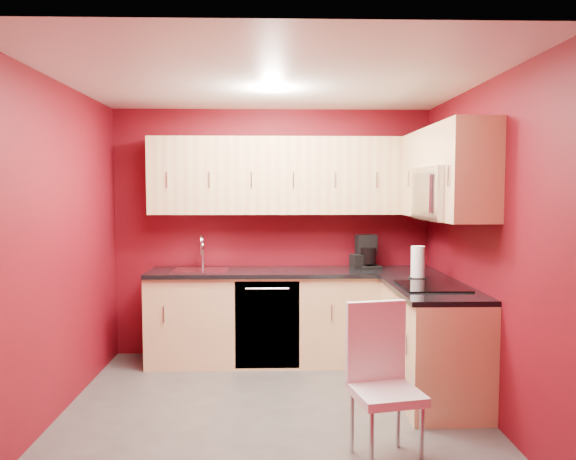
{
  "coord_description": "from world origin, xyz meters",
  "views": [
    {
      "loc": [
        0.0,
        -4.23,
        1.69
      ],
      "look_at": [
        0.13,
        0.55,
        1.35
      ],
      "focal_mm": 35.0,
      "sensor_mm": 36.0,
      "label": 1
    }
  ],
  "objects_px": {
    "coffee_maker": "(369,252)",
    "dining_chair": "(386,385)",
    "sink": "(201,267)",
    "paper_towel": "(418,262)",
    "microwave": "(448,193)",
    "napkin_holder": "(358,262)"
  },
  "relations": [
    {
      "from": "coffee_maker",
      "to": "dining_chair",
      "type": "relative_size",
      "value": 0.34
    },
    {
      "from": "coffee_maker",
      "to": "dining_chair",
      "type": "xyz_separation_m",
      "value": [
        -0.25,
        -2.13,
        -0.59
      ]
    },
    {
      "from": "sink",
      "to": "dining_chair",
      "type": "height_order",
      "value": "sink"
    },
    {
      "from": "paper_towel",
      "to": "coffee_maker",
      "type": "bearing_deg",
      "value": 118.15
    },
    {
      "from": "microwave",
      "to": "napkin_holder",
      "type": "relative_size",
      "value": 5.31
    },
    {
      "from": "napkin_holder",
      "to": "dining_chair",
      "type": "height_order",
      "value": "napkin_holder"
    },
    {
      "from": "microwave",
      "to": "paper_towel",
      "type": "height_order",
      "value": "microwave"
    },
    {
      "from": "paper_towel",
      "to": "dining_chair",
      "type": "height_order",
      "value": "paper_towel"
    },
    {
      "from": "paper_towel",
      "to": "microwave",
      "type": "bearing_deg",
      "value": -75.75
    },
    {
      "from": "paper_towel",
      "to": "dining_chair",
      "type": "distance_m",
      "value": 1.71
    },
    {
      "from": "microwave",
      "to": "paper_towel",
      "type": "bearing_deg",
      "value": 104.25
    },
    {
      "from": "sink",
      "to": "coffee_maker",
      "type": "bearing_deg",
      "value": 2.08
    },
    {
      "from": "dining_chair",
      "to": "coffee_maker",
      "type": "bearing_deg",
      "value": 71.92
    },
    {
      "from": "dining_chair",
      "to": "napkin_holder",
      "type": "bearing_deg",
      "value": 74.68
    },
    {
      "from": "paper_towel",
      "to": "dining_chair",
      "type": "xyz_separation_m",
      "value": [
        -0.58,
        -1.51,
        -0.56
      ]
    },
    {
      "from": "napkin_holder",
      "to": "paper_towel",
      "type": "height_order",
      "value": "paper_towel"
    },
    {
      "from": "paper_towel",
      "to": "sink",
      "type": "bearing_deg",
      "value": 164.25
    },
    {
      "from": "napkin_holder",
      "to": "paper_towel",
      "type": "xyz_separation_m",
      "value": [
        0.44,
        -0.6,
        0.07
      ]
    },
    {
      "from": "coffee_maker",
      "to": "paper_towel",
      "type": "height_order",
      "value": "coffee_maker"
    },
    {
      "from": "coffee_maker",
      "to": "microwave",
      "type": "bearing_deg",
      "value": -80.04
    },
    {
      "from": "coffee_maker",
      "to": "napkin_holder",
      "type": "distance_m",
      "value": 0.14
    },
    {
      "from": "sink",
      "to": "paper_towel",
      "type": "relative_size",
      "value": 1.83
    }
  ]
}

